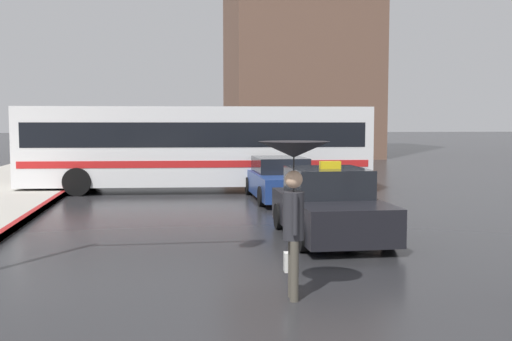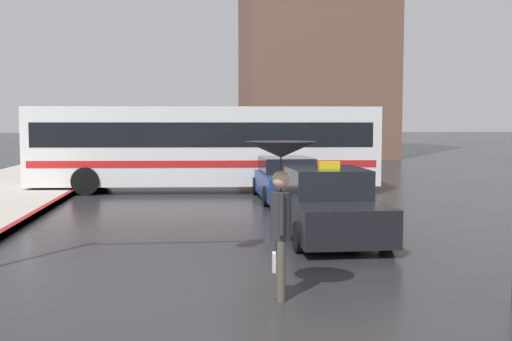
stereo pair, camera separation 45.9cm
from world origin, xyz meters
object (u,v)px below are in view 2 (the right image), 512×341
(city_bus, at_px, (205,144))
(pedestrian_with_umbrella, at_px, (281,175))
(taxi, at_px, (328,207))
(sedan_red, at_px, (287,180))

(city_bus, relative_size, pedestrian_with_umbrella, 5.64)
(city_bus, height_order, pedestrian_with_umbrella, city_bus)
(taxi, height_order, pedestrian_with_umbrella, pedestrian_with_umbrella)
(sedan_red, relative_size, city_bus, 0.38)
(pedestrian_with_umbrella, bearing_deg, sedan_red, -4.96)
(city_bus, bearing_deg, taxi, 18.21)
(pedestrian_with_umbrella, bearing_deg, taxi, -16.66)
(taxi, bearing_deg, pedestrian_with_umbrella, 68.61)
(sedan_red, xyz_separation_m, pedestrian_with_umbrella, (-1.85, -10.84, 1.12))
(sedan_red, bearing_deg, city_bus, -47.68)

